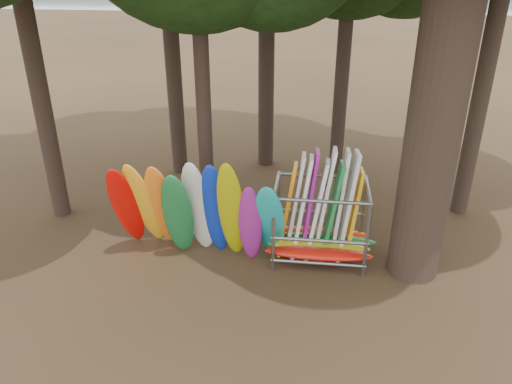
# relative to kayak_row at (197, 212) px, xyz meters

# --- Properties ---
(ground) EXTENTS (120.00, 120.00, 0.00)m
(ground) POSITION_rel_kayak_row_xyz_m (1.31, -0.21, -1.38)
(ground) COLOR #47331E
(ground) RESTS_ON ground
(lake) EXTENTS (160.00, 160.00, 0.00)m
(lake) POSITION_rel_kayak_row_xyz_m (1.31, 59.79, -1.38)
(lake) COLOR gray
(lake) RESTS_ON ground
(kayak_row) EXTENTS (4.50, 1.94, 3.20)m
(kayak_row) POSITION_rel_kayak_row_xyz_m (0.00, 0.00, 0.00)
(kayak_row) COLOR red
(kayak_row) RESTS_ON ground
(storage_rack) EXTENTS (3.01, 1.59, 2.93)m
(storage_rack) POSITION_rel_kayak_row_xyz_m (3.07, 0.49, -0.39)
(storage_rack) COLOR slate
(storage_rack) RESTS_ON ground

